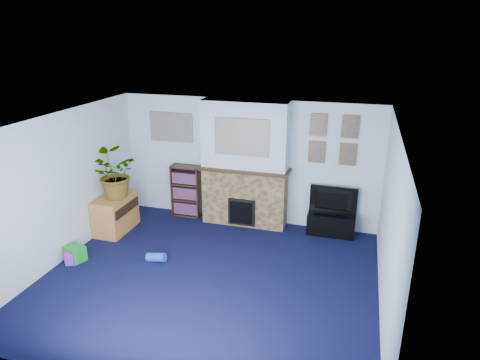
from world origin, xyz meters
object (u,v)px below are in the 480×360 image
(television, at_px, (333,201))
(sideboard, at_px, (116,213))
(tv_stand, at_px, (331,223))
(bookshelf, at_px, (187,192))

(television, bearing_deg, sideboard, 15.10)
(tv_stand, xyz_separation_m, sideboard, (-3.90, -0.95, 0.12))
(tv_stand, bearing_deg, sideboard, -166.29)
(bookshelf, relative_size, sideboard, 1.19)
(tv_stand, distance_m, television, 0.43)
(tv_stand, xyz_separation_m, television, (0.00, 0.02, 0.43))
(bookshelf, bearing_deg, tv_stand, -1.52)
(tv_stand, relative_size, sideboard, 0.97)
(bookshelf, distance_m, sideboard, 1.45)
(tv_stand, xyz_separation_m, bookshelf, (-2.89, 0.08, 0.28))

